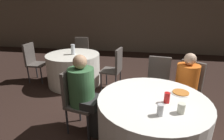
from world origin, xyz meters
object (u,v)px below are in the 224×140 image
table_near (151,124)px  pizza_plate_near (181,93)px  table_far (74,69)px  chair_near_northeast (188,85)px  bottle_far (73,49)px  chair_near_north (158,79)px  chair_far_west (33,59)px  soda_can_red (167,98)px  person_orange_shirt (184,88)px  soda_can_silver (160,110)px  chair_far_north (82,51)px  chair_near_west (76,96)px  chair_far_east (115,66)px  person_green_jacket (86,95)px

table_near → pizza_plate_near: pizza_plate_near is taller
table_far → pizza_plate_near: 2.66m
chair_near_northeast → bottle_far: 2.52m
pizza_plate_near → chair_near_north: bearing=103.1°
table_near → table_far: size_ratio=1.08×
chair_far_west → soda_can_red: size_ratio=7.69×
pizza_plate_near → person_orange_shirt: bearing=72.5°
chair_far_west → soda_can_silver: (2.81, -2.14, 0.24)m
table_near → chair_far_north: chair_far_north is taller
chair_near_west → chair_far_east: (0.34, 1.43, 0.00)m
table_near → chair_near_north: (0.15, 1.07, 0.19)m
table_near → person_orange_shirt: bearing=55.3°
chair_far_west → chair_near_north: bearing=75.4°
chair_far_east → chair_near_northeast: bearing=-110.9°
chair_far_north → pizza_plate_near: size_ratio=3.93×
table_far → person_orange_shirt: size_ratio=1.11×
chair_far_north → pizza_plate_near: bearing=122.1°
chair_near_northeast → table_near: bearing=90.0°
person_green_jacket → chair_near_north: bearing=142.0°
chair_near_west → soda_can_red: chair_near_west is taller
bottle_far → chair_far_north: bearing=99.3°
person_orange_shirt → soda_can_silver: 1.20m
chair_near_west → soda_can_red: 1.26m
table_far → soda_can_red: (1.88, -1.87, 0.43)m
chair_near_northeast → chair_far_west: 3.50m
chair_near_northeast → bottle_far: size_ratio=4.03×
person_orange_shirt → bottle_far: person_orange_shirt is taller
bottle_far → soda_can_silver: bearing=-50.4°
person_orange_shirt → pizza_plate_near: size_ratio=4.64×
chair_far_east → chair_far_west: size_ratio=1.00×
person_orange_shirt → bottle_far: (-2.23, 1.05, 0.28)m
chair_near_northeast → bottle_far: (-2.33, 0.91, 0.29)m
chair_far_east → soda_can_red: size_ratio=7.69×
chair_near_northeast → person_orange_shirt: (-0.10, -0.14, 0.01)m
table_near → table_far: bearing=133.7°
chair_near_north → soda_can_red: (-0.00, -1.13, 0.24)m
chair_far_north → soda_can_red: (2.03, -2.89, 0.24)m
soda_can_red → chair_near_north: bearing=89.9°
soda_can_red → person_green_jacket: bearing=166.6°
chair_far_north → soda_can_silver: (1.93, -3.16, 0.24)m
soda_can_red → pizza_plate_near: bearing=52.4°
chair_near_west → chair_near_north: bearing=137.1°
chair_near_west → chair_far_east: 1.47m
soda_can_red → soda_can_silver: bearing=-109.5°
chair_near_west → chair_far_west: 2.33m
table_near → soda_can_red: 0.45m
person_green_jacket → person_orange_shirt: bearing=123.4°
table_near → table_far: 2.51m
chair_near_northeast → bottle_far: bearing=13.4°
soda_can_silver → chair_near_northeast: bearing=65.0°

